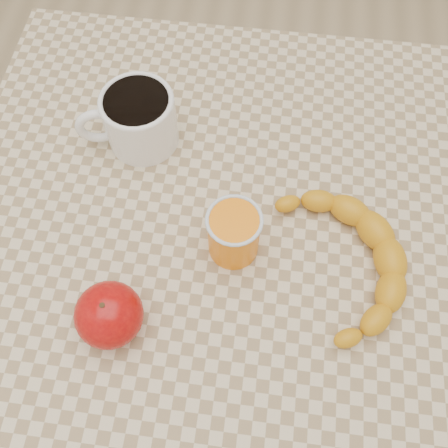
# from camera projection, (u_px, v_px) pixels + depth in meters

# --- Properties ---
(ground) EXTENTS (3.00, 3.00, 0.00)m
(ground) POSITION_uv_depth(u_px,v_px,m) (224.00, 348.00, 1.37)
(ground) COLOR tan
(ground) RESTS_ON ground
(table) EXTENTS (0.80, 0.80, 0.75)m
(table) POSITION_uv_depth(u_px,v_px,m) (224.00, 254.00, 0.78)
(table) COLOR beige
(table) RESTS_ON ground
(coffee_mug) EXTENTS (0.16, 0.13, 0.09)m
(coffee_mug) POSITION_uv_depth(u_px,v_px,m) (138.00, 118.00, 0.73)
(coffee_mug) COLOR white
(coffee_mug) RESTS_ON table
(orange_juice_glass) EXTENTS (0.07, 0.07, 0.09)m
(orange_juice_glass) POSITION_uv_depth(u_px,v_px,m) (234.00, 233.00, 0.65)
(orange_juice_glass) COLOR orange
(orange_juice_glass) RESTS_ON table
(apple) EXTENTS (0.10, 0.10, 0.08)m
(apple) POSITION_uv_depth(u_px,v_px,m) (109.00, 315.00, 0.61)
(apple) COLOR #8D0408
(apple) RESTS_ON table
(banana) EXTENTS (0.33, 0.37, 0.04)m
(banana) POSITION_uv_depth(u_px,v_px,m) (347.00, 260.00, 0.66)
(banana) COLOR orange
(banana) RESTS_ON table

